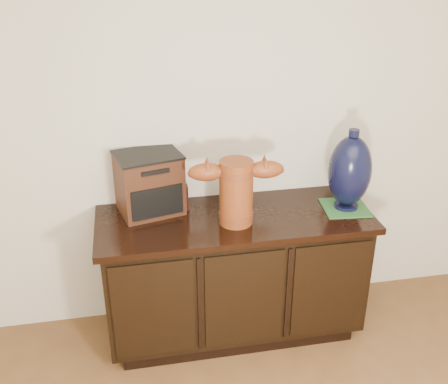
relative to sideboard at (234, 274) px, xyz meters
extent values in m
plane|color=beige|center=(0.00, 0.27, 0.91)|extent=(4.50, 0.00, 4.50)
cube|color=black|center=(0.00, 0.00, -0.35)|extent=(1.29, 0.45, 0.08)
cube|color=black|center=(0.00, 0.00, 0.01)|extent=(1.40, 0.50, 0.64)
cube|color=black|center=(0.00, 0.00, 0.35)|extent=(1.46, 0.56, 0.03)
cube|color=black|center=(-0.47, -0.25, 0.01)|extent=(0.41, 0.01, 0.56)
cube|color=black|center=(0.00, -0.25, 0.01)|extent=(0.41, 0.01, 0.56)
cube|color=black|center=(0.47, -0.25, 0.01)|extent=(0.41, 0.01, 0.56)
cylinder|color=brown|center=(-0.01, -0.06, 0.54)|extent=(0.18, 0.18, 0.34)
cylinder|color=#40170C|center=(-0.01, -0.06, 0.41)|extent=(0.19, 0.19, 0.03)
cylinder|color=#40170C|center=(-0.01, -0.06, 0.65)|extent=(0.19, 0.19, 0.03)
ellipsoid|color=brown|center=(-0.16, -0.05, 0.66)|extent=(0.19, 0.10, 0.09)
ellipsoid|color=brown|center=(0.14, -0.07, 0.66)|extent=(0.19, 0.10, 0.09)
cube|color=#371A0D|center=(-0.43, 0.15, 0.53)|extent=(0.37, 0.32, 0.32)
cube|color=black|center=(-0.40, 0.02, 0.48)|extent=(0.27, 0.07, 0.16)
cube|color=black|center=(-0.43, 0.15, 0.69)|extent=(0.38, 0.34, 0.01)
cube|color=#285A2A|center=(0.61, -0.02, 0.37)|extent=(0.26, 0.26, 0.01)
cylinder|color=black|center=(0.62, -0.02, 0.38)|extent=(0.13, 0.13, 0.02)
ellipsoid|color=black|center=(0.62, -0.02, 0.59)|extent=(0.25, 0.25, 0.39)
cylinder|color=black|center=(0.62, -0.02, 0.80)|extent=(0.05, 0.05, 0.04)
cylinder|color=#4E110D|center=(-0.26, 0.13, 0.44)|extent=(0.06, 0.06, 0.14)
cylinder|color=silver|center=(-0.26, 0.13, 0.52)|extent=(0.05, 0.05, 0.02)
camera|label=1|loc=(-0.52, -2.39, 1.69)|focal=42.00mm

